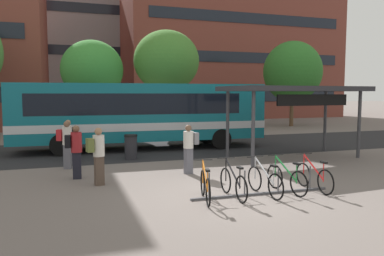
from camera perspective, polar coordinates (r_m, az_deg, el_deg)
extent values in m
plane|color=#6B605B|center=(10.42, 6.79, -10.03)|extent=(200.00, 200.00, 0.00)
cube|color=#232326|center=(19.00, -5.13, -3.04)|extent=(80.00, 7.20, 0.01)
cube|color=#0F6070|center=(18.66, -7.61, 2.48)|extent=(12.09, 3.02, 2.70)
cube|color=silver|center=(18.70, -7.58, 0.49)|extent=(12.11, 3.04, 0.36)
cube|color=black|center=(20.18, 7.92, 5.89)|extent=(1.09, 2.33, 0.40)
cube|color=black|center=(20.41, 9.25, 3.45)|extent=(0.17, 2.19, 1.40)
cube|color=black|center=(19.83, -9.02, 3.79)|extent=(9.83, 0.44, 0.97)
cube|color=black|center=(17.37, -7.99, 3.60)|extent=(9.83, 0.44, 0.97)
cylinder|color=black|center=(20.75, 2.16, -0.94)|extent=(1.01, 0.34, 1.00)
cylinder|color=black|center=(18.59, 4.40, -1.68)|extent=(1.01, 0.34, 1.00)
cylinder|color=black|center=(19.73, -18.82, -1.54)|extent=(1.01, 0.34, 1.00)
cylinder|color=black|center=(17.44, -19.15, -2.42)|extent=(1.01, 0.34, 1.00)
cube|color=#47474C|center=(10.54, 10.48, -9.75)|extent=(4.03, 0.17, 0.06)
cylinder|color=#47474C|center=(9.87, 2.62, -8.78)|extent=(0.04, 0.04, 0.70)
cylinder|color=#47474C|center=(10.24, 7.99, -8.30)|extent=(0.04, 0.04, 0.70)
cylinder|color=#47474C|center=(10.70, 12.93, -7.80)|extent=(0.04, 0.04, 0.70)
cylinder|color=#47474C|center=(11.23, 17.42, -7.29)|extent=(0.04, 0.04, 0.70)
torus|color=black|center=(10.22, 1.63, -8.27)|extent=(0.20, 0.70, 0.70)
torus|color=black|center=(9.24, 2.45, -9.74)|extent=(0.20, 0.70, 0.70)
cube|color=orange|center=(9.67, 2.01, -7.14)|extent=(0.23, 0.90, 0.58)
cylinder|color=orange|center=(9.27, 2.37, -8.01)|extent=(0.04, 0.04, 0.55)
cube|color=black|center=(9.21, 2.37, -6.41)|extent=(0.15, 0.24, 0.05)
cylinder|color=orange|center=(10.13, 1.65, -6.57)|extent=(0.04, 0.04, 0.65)
cylinder|color=black|center=(10.07, 1.66, -4.82)|extent=(0.51, 0.14, 0.03)
torus|color=black|center=(10.51, 5.10, -7.90)|extent=(0.05, 0.70, 0.70)
torus|color=black|center=(9.61, 7.50, -9.19)|extent=(0.05, 0.70, 0.70)
cube|color=black|center=(10.01, 6.22, -6.75)|extent=(0.04, 0.92, 0.58)
cylinder|color=black|center=(9.64, 7.26, -7.53)|extent=(0.03, 0.03, 0.55)
cube|color=black|center=(9.58, 7.28, -5.99)|extent=(0.10, 0.22, 0.05)
cylinder|color=black|center=(10.43, 5.16, -6.25)|extent=(0.03, 0.03, 0.65)
cylinder|color=black|center=(10.37, 5.17, -4.55)|extent=(0.52, 0.03, 0.03)
torus|color=black|center=(10.84, 9.47, -7.56)|extent=(0.09, 0.71, 0.70)
torus|color=black|center=(10.01, 12.56, -8.69)|extent=(0.09, 0.71, 0.70)
cube|color=#B7BABF|center=(10.37, 10.92, -6.39)|extent=(0.09, 0.92, 0.58)
cylinder|color=#B7BABF|center=(10.03, 12.26, -7.11)|extent=(0.03, 0.03, 0.55)
cube|color=black|center=(9.97, 12.29, -5.63)|extent=(0.11, 0.23, 0.05)
cylinder|color=#B7BABF|center=(10.76, 9.55, -5.95)|extent=(0.03, 0.03, 0.65)
cylinder|color=black|center=(10.70, 9.58, -4.30)|extent=(0.52, 0.06, 0.03)
torus|color=black|center=(11.22, 12.42, -7.16)|extent=(0.13, 0.70, 0.70)
torus|color=black|center=(10.46, 15.89, -8.16)|extent=(0.13, 0.70, 0.70)
cube|color=#1E7F38|center=(10.79, 14.06, -6.00)|extent=(0.14, 0.92, 0.58)
cylinder|color=#1E7F38|center=(10.48, 15.56, -6.65)|extent=(0.03, 0.03, 0.55)
cube|color=black|center=(10.43, 15.60, -5.23)|extent=(0.13, 0.23, 0.05)
cylinder|color=#1E7F38|center=(11.15, 12.52, -5.61)|extent=(0.04, 0.04, 0.65)
cylinder|color=black|center=(11.09, 12.55, -4.01)|extent=(0.52, 0.09, 0.03)
torus|color=black|center=(11.68, 16.48, -6.77)|extent=(0.05, 0.70, 0.70)
torus|color=black|center=(10.88, 19.57, -7.74)|extent=(0.05, 0.70, 0.70)
cube|color=red|center=(11.23, 17.95, -5.66)|extent=(0.03, 0.92, 0.58)
cylinder|color=red|center=(10.90, 19.29, -6.29)|extent=(0.03, 0.03, 0.55)
cube|color=black|center=(10.85, 19.33, -4.92)|extent=(0.10, 0.22, 0.05)
cylinder|color=red|center=(11.60, 16.58, -5.27)|extent=(0.03, 0.03, 0.65)
cylinder|color=black|center=(11.55, 16.62, -3.74)|extent=(0.52, 0.03, 0.03)
cylinder|color=#38383D|center=(14.21, 9.24, -0.16)|extent=(0.15, 0.15, 2.83)
cylinder|color=#38383D|center=(17.47, 23.98, 0.46)|extent=(0.15, 0.15, 2.83)
cylinder|color=#38383D|center=(16.00, 5.42, 0.49)|extent=(0.15, 0.15, 2.83)
cylinder|color=#38383D|center=(18.96, 19.51, 0.95)|extent=(0.15, 0.15, 2.83)
cube|color=#28282D|center=(16.47, 15.24, 5.75)|extent=(6.16, 3.23, 0.20)
cube|color=black|center=(15.54, 17.83, 4.06)|extent=(3.32, 0.29, 0.44)
cube|color=black|center=(12.70, -17.02, -5.45)|extent=(0.27, 0.22, 0.87)
cylinder|color=maroon|center=(12.58, -17.11, -2.07)|extent=(0.36, 0.36, 0.64)
sphere|color=brown|center=(12.54, -17.16, -0.12)|extent=(0.22, 0.22, 0.22)
cube|color=black|center=(12.60, -18.29, -1.95)|extent=(0.20, 0.29, 0.40)
cube|color=#565660|center=(14.46, -18.32, -4.15)|extent=(0.30, 0.26, 0.89)
cylinder|color=beige|center=(14.36, -18.40, -1.14)|extent=(0.42, 0.42, 0.64)
sphere|color=brown|center=(14.32, -18.45, 0.57)|extent=(0.22, 0.22, 0.22)
cube|color=#B21E23|center=(14.43, -19.40, -1.01)|extent=(0.25, 0.32, 0.40)
cube|color=#565660|center=(12.90, -0.55, -5.01)|extent=(0.31, 0.27, 0.88)
cylinder|color=beige|center=(12.79, -0.55, -1.79)|extent=(0.43, 0.43, 0.58)
sphere|color=brown|center=(12.75, -0.55, -0.01)|extent=(0.22, 0.22, 0.22)
cube|color=slate|center=(12.94, 0.39, -1.58)|extent=(0.26, 0.32, 0.40)
cube|color=#47382D|center=(11.64, -13.87, -6.31)|extent=(0.30, 0.25, 0.88)
cylinder|color=beige|center=(11.52, -13.95, -2.62)|extent=(0.41, 0.41, 0.64)
sphere|color=#936B4C|center=(11.47, -14.00, -0.50)|extent=(0.22, 0.22, 0.22)
cube|color=#56602D|center=(11.44, -15.20, -2.54)|extent=(0.24, 0.31, 0.40)
cube|color=black|center=(16.06, -18.16, -3.29)|extent=(0.27, 0.21, 0.85)
cylinder|color=beige|center=(15.97, -18.24, -0.70)|extent=(0.36, 0.36, 0.61)
sphere|color=#936B4C|center=(15.93, -18.28, 0.78)|extent=(0.22, 0.22, 0.22)
cube|color=black|center=(15.98, -17.31, -0.56)|extent=(0.20, 0.29, 0.40)
cylinder|color=#232328|center=(15.91, -9.24, -3.00)|extent=(0.52, 0.52, 0.95)
cylinder|color=black|center=(15.84, -9.27, -1.16)|extent=(0.55, 0.55, 0.08)
cylinder|color=brown|center=(25.48, -3.85, 2.66)|extent=(0.32, 0.32, 3.18)
ellipsoid|color=#427A2D|center=(25.54, -3.89, 10.11)|extent=(4.36, 4.36, 4.06)
cylinder|color=brown|center=(25.03, -14.72, 1.85)|extent=(0.32, 0.32, 2.66)
ellipsoid|color=#388433|center=(25.04, -14.88, 8.53)|extent=(3.91, 3.91, 3.74)
cylinder|color=brown|center=(32.64, 14.84, 2.41)|extent=(0.32, 0.32, 2.42)
ellipsoid|color=#2D7028|center=(32.66, 14.98, 8.27)|extent=(4.81, 4.81, 5.01)
cube|color=brown|center=(47.03, 5.20, 16.77)|extent=(24.42, 12.59, 24.27)
cube|color=black|center=(40.36, 8.69, 4.76)|extent=(21.49, 0.06, 1.10)
cube|color=black|center=(40.53, 8.77, 10.49)|extent=(21.49, 0.06, 1.10)
cube|color=black|center=(41.10, 8.86, 16.11)|extent=(21.49, 0.06, 1.10)
cube|color=gray|center=(51.67, -16.20, 9.95)|extent=(19.85, 12.46, 14.28)
cube|color=black|center=(45.22, -15.75, 5.22)|extent=(17.47, 0.06, 1.10)
cube|color=black|center=(45.49, -15.90, 11.22)|extent=(17.47, 0.06, 1.10)
cube|color=black|center=(46.24, -16.05, 17.10)|extent=(17.47, 0.06, 1.10)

